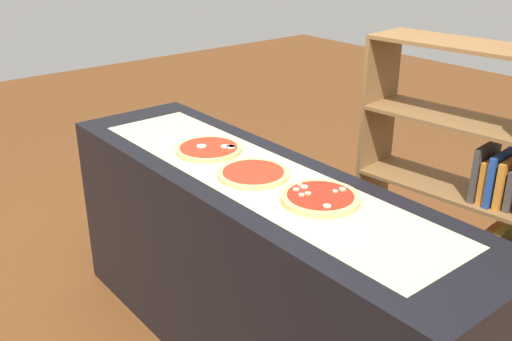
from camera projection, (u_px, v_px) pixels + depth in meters
name	position (u px, v px, depth m)	size (l,w,h in m)	color
counter	(256.00, 270.00, 2.58)	(2.22, 0.61, 0.93)	black
parchment_paper	(256.00, 175.00, 2.40)	(1.85, 0.43, 0.00)	beige
pizza_mozzarella_0	(208.00, 149.00, 2.63)	(0.30, 0.30, 0.03)	#DBB26B
pizza_plain_1	(253.00, 173.00, 2.38)	(0.30, 0.30, 0.02)	#DBB26B
pizza_mushroom_2	(320.00, 198.00, 2.17)	(0.30, 0.30, 0.03)	#DBB26B
bookshelf	(473.00, 198.00, 2.75)	(0.92, 0.39, 1.40)	brown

